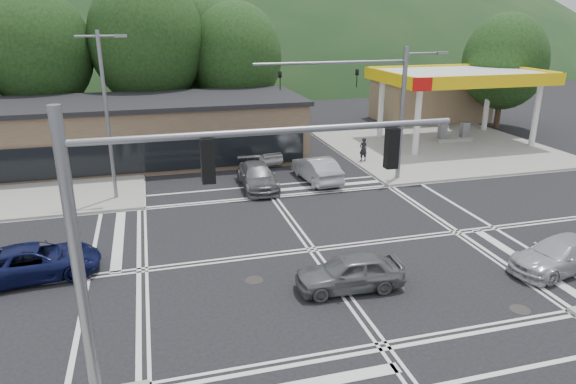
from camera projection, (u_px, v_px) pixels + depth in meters
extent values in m
plane|color=black|center=(312.00, 250.00, 22.38)|extent=(120.00, 120.00, 0.00)
cube|color=gray|center=(437.00, 146.00, 39.77)|extent=(16.00, 16.00, 0.15)
cube|color=gray|center=(12.00, 176.00, 32.28)|extent=(16.00, 16.00, 0.15)
cylinder|color=silver|center=(417.00, 122.00, 36.41)|extent=(0.44, 0.44, 5.00)
cylinder|color=silver|center=(381.00, 108.00, 41.88)|extent=(0.44, 0.44, 5.00)
cylinder|color=silver|center=(536.00, 115.00, 38.91)|extent=(0.44, 0.44, 5.00)
cylinder|color=silver|center=(487.00, 103.00, 44.38)|extent=(0.44, 0.44, 5.00)
cube|color=silver|center=(459.00, 75.00, 39.48)|extent=(12.00, 8.00, 0.60)
cube|color=yellow|center=(492.00, 82.00, 35.83)|extent=(12.20, 0.25, 0.90)
cube|color=yellow|center=(432.00, 70.00, 43.12)|extent=(12.20, 0.25, 0.90)
cube|color=yellow|center=(388.00, 78.00, 37.98)|extent=(0.25, 8.20, 0.90)
cube|color=yellow|center=(526.00, 73.00, 40.98)|extent=(0.25, 8.20, 0.90)
cube|color=red|center=(422.00, 84.00, 34.32)|extent=(1.40, 0.12, 0.90)
cube|color=gray|center=(453.00, 139.00, 41.13)|extent=(3.00, 1.00, 0.30)
cube|color=slate|center=(442.00, 132.00, 40.65)|extent=(0.60, 0.50, 1.30)
cube|color=slate|center=(465.00, 130.00, 41.15)|extent=(0.60, 0.50, 1.30)
cube|color=#846B4F|center=(430.00, 100.00, 49.54)|extent=(10.00, 6.00, 3.80)
cube|color=brown|center=(126.00, 133.00, 35.22)|extent=(24.00, 8.00, 4.00)
ellipsoid|color=#19381B|center=(177.00, 65.00, 104.42)|extent=(252.00, 126.00, 140.00)
cylinder|color=#382619|center=(47.00, 114.00, 39.97)|extent=(0.50, 0.50, 4.84)
ellipsoid|color=black|center=(38.00, 51.00, 38.43)|extent=(8.00, 8.00, 9.20)
cylinder|color=#382619|center=(153.00, 106.00, 41.90)|extent=(0.50, 0.50, 5.28)
ellipsoid|color=black|center=(147.00, 41.00, 40.21)|extent=(9.00, 9.00, 10.35)
cylinder|color=#382619|center=(237.00, 108.00, 43.79)|extent=(0.50, 0.50, 4.40)
ellipsoid|color=black|center=(236.00, 56.00, 42.38)|extent=(7.60, 7.60, 8.74)
cylinder|color=#382619|center=(197.00, 100.00, 46.61)|extent=(0.50, 0.50, 4.84)
ellipsoid|color=black|center=(194.00, 46.00, 45.07)|extent=(8.40, 8.40, 9.66)
cylinder|color=#382619|center=(499.00, 106.00, 45.96)|extent=(0.50, 0.50, 3.96)
ellipsoid|color=black|center=(505.00, 62.00, 44.69)|extent=(7.20, 7.20, 8.28)
cylinder|color=slate|center=(107.00, 119.00, 26.99)|extent=(0.20, 0.20, 9.00)
cylinder|color=slate|center=(98.00, 36.00, 25.62)|extent=(2.20, 0.12, 0.12)
cube|color=slate|center=(121.00, 36.00, 25.89)|extent=(0.60, 0.25, 0.15)
cylinder|color=slate|center=(402.00, 116.00, 30.59)|extent=(0.28, 0.28, 8.00)
cylinder|color=slate|center=(332.00, 63.00, 28.43)|extent=(9.00, 0.16, 0.16)
imported|color=black|center=(357.00, 78.00, 29.09)|extent=(0.16, 0.20, 1.00)
imported|color=black|center=(280.00, 81.00, 27.97)|extent=(0.16, 0.20, 1.00)
cylinder|color=slate|center=(425.00, 53.00, 29.72)|extent=(2.40, 0.12, 0.12)
cube|color=slate|center=(442.00, 53.00, 29.99)|extent=(0.70, 0.30, 0.15)
cube|color=black|center=(396.00, 139.00, 30.99)|extent=(0.25, 0.30, 0.35)
cylinder|color=slate|center=(80.00, 282.00, 11.55)|extent=(0.28, 0.28, 8.00)
cylinder|color=slate|center=(273.00, 131.00, 11.63)|extent=(9.00, 0.16, 0.16)
cube|color=black|center=(208.00, 162.00, 11.45)|extent=(0.30, 0.25, 1.00)
cube|color=black|center=(392.00, 148.00, 12.57)|extent=(0.30, 0.25, 1.00)
imported|color=#0D123A|center=(36.00, 262.00, 19.85)|extent=(5.00, 2.68, 1.33)
imported|color=#5A5C5F|center=(349.00, 272.00, 18.99)|extent=(4.12, 1.82, 1.38)
imported|color=#ABADB2|center=(560.00, 255.00, 20.43)|extent=(4.78, 2.60, 1.32)
imported|color=#9C9FA3|center=(317.00, 169.00, 31.42)|extent=(2.01, 4.78, 1.53)
imported|color=white|center=(261.00, 151.00, 35.77)|extent=(2.42, 4.57, 1.48)
imported|color=#55575A|center=(257.00, 176.00, 30.23)|extent=(2.08, 4.87, 1.40)
imported|color=black|center=(363.00, 149.00, 35.24)|extent=(0.63, 0.44, 1.63)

